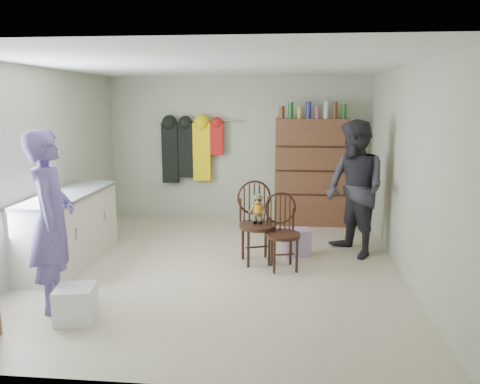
# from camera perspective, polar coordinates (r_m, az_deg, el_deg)

# --- Properties ---
(ground_plane) EXTENTS (5.00, 5.00, 0.00)m
(ground_plane) POSITION_cam_1_polar(r_m,az_deg,el_deg) (6.02, -2.59, -9.24)
(ground_plane) COLOR beige
(ground_plane) RESTS_ON ground
(room_walls) EXTENTS (5.00, 5.00, 5.00)m
(room_walls) POSITION_cam_1_polar(r_m,az_deg,el_deg) (6.19, -2.02, 6.35)
(room_walls) COLOR #B1B89A
(room_walls) RESTS_ON ground
(counter) EXTENTS (0.64, 1.86, 0.94)m
(counter) POSITION_cam_1_polar(r_m,az_deg,el_deg) (6.43, -20.14, -4.16)
(counter) COLOR silver
(counter) RESTS_ON ground
(plastic_tub) EXTENTS (0.41, 0.40, 0.34)m
(plastic_tub) POSITION_cam_1_polar(r_m,az_deg,el_deg) (4.88, -19.41, -12.74)
(plastic_tub) COLOR white
(plastic_tub) RESTS_ON ground
(chair_front) EXTENTS (0.59, 0.59, 1.06)m
(chair_front) POSITION_cam_1_polar(r_m,az_deg,el_deg) (6.09, 2.03, -3.07)
(chair_front) COLOR #321B11
(chair_front) RESTS_ON ground
(chair_far) EXTENTS (0.52, 0.52, 0.96)m
(chair_far) POSITION_cam_1_polar(r_m,az_deg,el_deg) (5.90, 5.15, -4.45)
(chair_far) COLOR #321B11
(chair_far) RESTS_ON ground
(striped_bag) EXTENTS (0.41, 0.36, 0.36)m
(striped_bag) POSITION_cam_1_polar(r_m,az_deg,el_deg) (6.48, 6.89, -6.12)
(striped_bag) COLOR pink
(striped_bag) RESTS_ON ground
(person_left) EXTENTS (0.62, 0.77, 1.82)m
(person_left) POSITION_cam_1_polar(r_m,az_deg,el_deg) (5.03, -21.99, -3.28)
(person_left) COLOR #65569F
(person_left) RESTS_ON ground
(person_right) EXTENTS (1.05, 1.12, 1.85)m
(person_right) POSITION_cam_1_polar(r_m,az_deg,el_deg) (6.46, 13.82, 0.38)
(person_right) COLOR #2D2B33
(person_right) RESTS_ON ground
(dresser) EXTENTS (1.20, 0.39, 2.07)m
(dresser) POSITION_cam_1_polar(r_m,az_deg,el_deg) (7.98, 8.62, 2.51)
(dresser) COLOR brown
(dresser) RESTS_ON ground
(coat_rack) EXTENTS (1.42, 0.12, 1.09)m
(coat_rack) POSITION_cam_1_polar(r_m,az_deg,el_deg) (8.17, -6.10, 5.13)
(coat_rack) COLOR #99999E
(coat_rack) RESTS_ON ground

